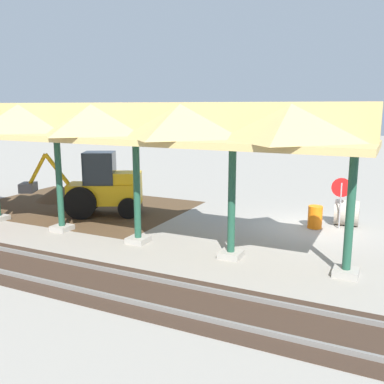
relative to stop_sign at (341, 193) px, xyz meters
name	(u,v)px	position (x,y,z in m)	size (l,w,h in m)	color
ground_plane	(310,227)	(1.04, 0.36, -1.45)	(120.00, 120.00, 0.00)	gray
dirt_work_zone	(82,206)	(11.75, 1.46, -1.45)	(10.09, 7.00, 0.01)	#4C3823
platform_canopy	(135,125)	(6.23, 5.01, 2.71)	(15.26, 3.20, 4.90)	#9E998E
rail_tracks	(245,314)	(1.04, 8.51, -1.42)	(60.00, 2.58, 0.15)	slate
stop_sign	(341,193)	(0.00, 0.00, 0.00)	(0.76, 0.12, 2.03)	gray
backhoe	(102,187)	(9.84, 2.32, -0.19)	(5.17, 3.46, 2.82)	#EAB214
dirt_mound	(60,199)	(13.80, 0.67, -1.45)	(5.00, 5.00, 1.52)	#4C3823
concrete_pipe	(347,213)	(-0.21, -0.62, -0.93)	(0.98, 1.08, 1.04)	#9E9384
traffic_barrel	(315,217)	(0.88, 0.39, -1.00)	(0.56, 0.56, 0.90)	orange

